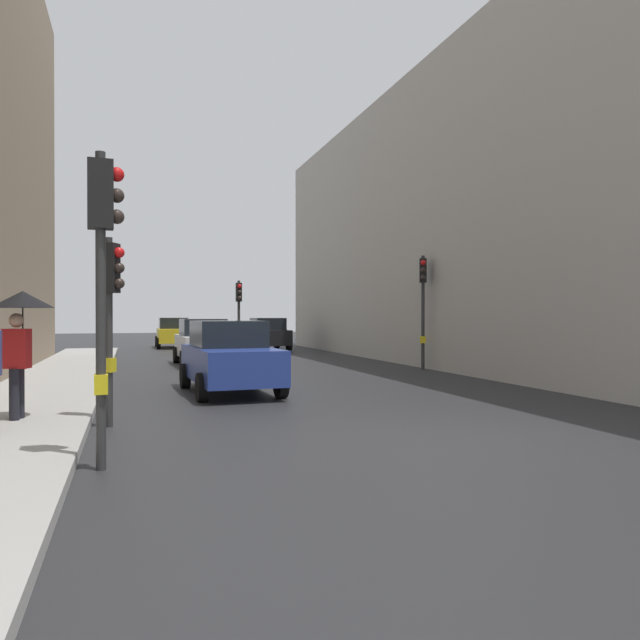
# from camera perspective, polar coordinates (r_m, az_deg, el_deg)

# --- Properties ---
(ground_plane) EXTENTS (120.00, 120.00, 0.00)m
(ground_plane) POSITION_cam_1_polar(r_m,az_deg,el_deg) (9.54, 12.61, -11.01)
(ground_plane) COLOR #28282B
(sidewalk_kerb) EXTENTS (2.57, 40.00, 0.16)m
(sidewalk_kerb) POSITION_cam_1_polar(r_m,az_deg,el_deg) (14.33, -25.31, -6.87)
(sidewalk_kerb) COLOR #A8A5A0
(sidewalk_kerb) RESTS_ON ground
(building_facade_right) EXTENTS (12.00, 33.31, 11.10)m
(building_facade_right) POSITION_cam_1_polar(r_m,az_deg,el_deg) (26.12, 20.82, 8.45)
(building_facade_right) COLOR #B2ADA3
(building_facade_right) RESTS_ON ground
(traffic_light_near_right) EXTENTS (0.45, 0.36, 3.21)m
(traffic_light_near_right) POSITION_cam_1_polar(r_m,az_deg,el_deg) (10.80, -19.24, 2.14)
(traffic_light_near_right) COLOR #2D2D2D
(traffic_light_near_right) RESTS_ON ground
(traffic_light_near_left) EXTENTS (0.44, 0.26, 3.89)m
(traffic_light_near_left) POSITION_cam_1_polar(r_m,az_deg,el_deg) (7.86, -19.89, 6.16)
(traffic_light_near_left) COLOR #2D2D2D
(traffic_light_near_left) RESTS_ON ground
(traffic_light_far_median) EXTENTS (0.24, 0.43, 3.45)m
(traffic_light_far_median) POSITION_cam_1_polar(r_m,az_deg,el_deg) (27.10, -7.69, 1.46)
(traffic_light_far_median) COLOR #2D2D2D
(traffic_light_far_median) RESTS_ON ground
(traffic_light_mid_street) EXTENTS (0.34, 0.45, 3.98)m
(traffic_light_mid_street) POSITION_cam_1_polar(r_m,az_deg,el_deg) (21.27, 9.73, 2.71)
(traffic_light_mid_street) COLOR #2D2D2D
(traffic_light_mid_street) RESTS_ON ground
(car_yellow_taxi) EXTENTS (2.06, 4.22, 1.76)m
(car_yellow_taxi) POSITION_cam_1_polar(r_m,az_deg,el_deg) (36.55, -13.71, -1.17)
(car_yellow_taxi) COLOR yellow
(car_yellow_taxi) RESTS_ON ground
(car_dark_suv) EXTENTS (2.04, 4.21, 1.76)m
(car_dark_suv) POSITION_cam_1_polar(r_m,az_deg,el_deg) (32.96, -5.04, -1.34)
(car_dark_suv) COLOR black
(car_dark_suv) RESTS_ON ground
(car_blue_van) EXTENTS (2.18, 4.28, 1.76)m
(car_blue_van) POSITION_cam_1_polar(r_m,az_deg,el_deg) (14.96, -8.57, -3.46)
(car_blue_van) COLOR navy
(car_blue_van) RESTS_ON ground
(car_white_compact) EXTENTS (2.09, 4.24, 1.76)m
(car_white_compact) POSITION_cam_1_polar(r_m,az_deg,el_deg) (23.56, -10.99, -2.05)
(car_white_compact) COLOR silver
(car_white_compact) RESTS_ON ground
(pedestrian_with_umbrella) EXTENTS (1.00, 1.00, 2.14)m
(pedestrian_with_umbrella) POSITION_cam_1_polar(r_m,az_deg,el_deg) (11.20, -26.47, 0.13)
(pedestrian_with_umbrella) COLOR black
(pedestrian_with_umbrella) RESTS_ON sidewalk_kerb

